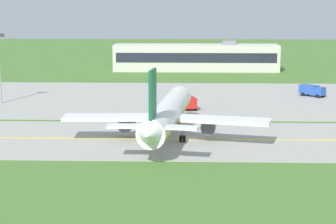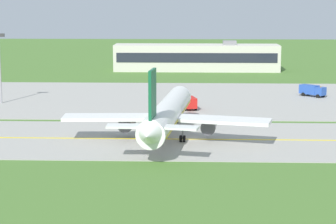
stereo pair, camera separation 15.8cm
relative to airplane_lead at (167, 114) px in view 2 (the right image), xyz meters
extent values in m
plane|color=#47702D|center=(4.32, 0.15, -4.13)|extent=(500.00, 500.00, 0.00)
cube|color=#9E9B93|center=(4.32, 0.15, -4.08)|extent=(240.00, 28.00, 0.10)
cube|color=#9E9B93|center=(14.32, 42.15, -4.08)|extent=(140.00, 52.00, 0.10)
cube|color=yellow|center=(4.32, 0.15, -4.03)|extent=(220.00, 0.60, 0.01)
cylinder|color=white|center=(0.05, 0.49, 0.07)|extent=(7.24, 34.23, 4.00)
cone|color=white|center=(1.79, 18.60, 0.07)|extent=(4.03, 2.95, 3.80)
cone|color=white|center=(-1.72, -17.83, 0.47)|extent=(3.69, 3.51, 3.40)
cube|color=gold|center=(0.05, 0.49, -0.43)|extent=(7.06, 31.53, 0.36)
cube|color=#1E232D|center=(1.58, 16.41, 0.77)|extent=(3.56, 2.12, 0.70)
cube|color=white|center=(-8.63, -0.89, -0.43)|extent=(15.19, 5.45, 0.50)
cylinder|color=#47474C|center=(-6.44, 0.91, -1.83)|extent=(2.62, 3.60, 2.30)
cylinder|color=black|center=(-6.29, 2.50, -1.83)|extent=(2.11, 0.45, 2.10)
cube|color=white|center=(8.30, -2.52, -0.43)|extent=(15.71, 8.17, 0.50)
cylinder|color=#47474C|center=(6.50, -0.34, -1.83)|extent=(2.62, 3.60, 2.30)
cylinder|color=black|center=(6.65, 1.26, -1.83)|extent=(2.11, 0.45, 2.10)
cube|color=#145938|center=(-1.39, -14.44, 5.32)|extent=(0.82, 4.42, 6.50)
cube|color=white|center=(-4.60, -14.34, 0.87)|extent=(6.02, 2.45, 0.30)
cube|color=white|center=(1.77, -14.95, 0.87)|extent=(6.36, 3.55, 0.30)
cylinder|color=slate|center=(1.29, 13.43, -2.76)|extent=(0.24, 0.24, 1.65)
cylinder|color=black|center=(1.29, 13.43, -3.58)|extent=(0.45, 1.13, 1.10)
cylinder|color=slate|center=(-2.73, -1.26, -2.76)|extent=(0.24, 0.24, 1.65)
cylinder|color=black|center=(-3.01, -1.23, -3.58)|extent=(0.45, 1.13, 1.10)
cylinder|color=black|center=(-2.46, -1.28, -3.58)|extent=(0.45, 1.13, 1.10)
cylinder|color=slate|center=(2.44, -1.75, -2.76)|extent=(0.24, 0.24, 1.65)
cylinder|color=black|center=(2.17, -1.73, -3.58)|extent=(0.45, 1.13, 1.10)
cylinder|color=black|center=(2.72, -1.78, -3.58)|extent=(0.45, 1.13, 1.10)
cube|color=#264CA5|center=(32.43, 44.56, -2.63)|extent=(2.68, 2.69, 1.80)
cube|color=#1E232D|center=(32.98, 44.03, -2.32)|extent=(1.37, 1.40, 0.81)
cube|color=#264CA5|center=(30.28, 46.66, -2.53)|extent=(4.47, 4.44, 2.00)
cylinder|color=orange|center=(32.43, 44.56, -1.63)|extent=(0.20, 0.20, 0.18)
cylinder|color=black|center=(33.13, 45.28, -3.68)|extent=(0.85, 0.84, 0.90)
cylinder|color=black|center=(31.73, 43.85, -3.68)|extent=(0.85, 0.84, 0.90)
cylinder|color=black|center=(30.41, 48.00, -3.68)|extent=(0.85, 0.84, 0.90)
cylinder|color=black|center=(28.95, 46.49, -3.68)|extent=(0.85, 0.84, 0.90)
cube|color=red|center=(2.66, 30.31, -2.63)|extent=(2.38, 2.23, 1.80)
cube|color=#1E232D|center=(2.48, 31.05, -2.32)|extent=(1.81, 0.57, 0.81)
cube|color=red|center=(3.40, 27.40, -2.53)|extent=(3.06, 4.59, 2.00)
cylinder|color=orange|center=(2.66, 30.31, -1.63)|extent=(0.20, 0.20, 0.18)
cylinder|color=black|center=(1.69, 30.07, -3.68)|extent=(0.51, 0.95, 0.90)
cylinder|color=black|center=(3.63, 30.56, -3.68)|extent=(0.51, 0.95, 0.90)
cylinder|color=black|center=(2.58, 26.33, -3.68)|extent=(0.51, 0.95, 0.90)
cylinder|color=black|center=(4.62, 26.84, -3.68)|extent=(0.51, 0.95, 0.90)
cube|color=beige|center=(5.14, 98.29, -0.16)|extent=(49.81, 9.84, 7.95)
cube|color=#1E232D|center=(5.14, 93.32, 0.24)|extent=(47.82, 0.10, 2.86)
cube|color=slate|center=(15.10, 98.29, 4.42)|extent=(4.00, 4.00, 1.20)
cylinder|color=gray|center=(-36.29, 34.18, 2.87)|extent=(0.36, 0.36, 14.00)
camera|label=1|loc=(3.75, -100.15, 17.96)|focal=69.82mm
camera|label=2|loc=(3.90, -100.15, 17.96)|focal=69.82mm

